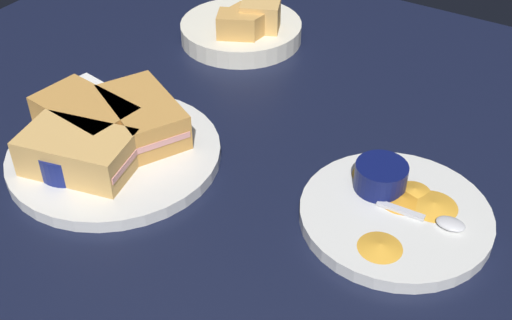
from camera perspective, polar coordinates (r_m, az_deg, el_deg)
ground_plane at (r=87.60cm, az=-4.17°, el=0.63°), size 110.00×110.00×3.00cm
plate_sandwich_main at (r=85.21cm, az=-12.08°, el=0.48°), size 26.71×26.71×1.60cm
sandwich_half_near at (r=85.76cm, az=-9.74°, el=3.74°), size 15.04×12.70×4.80cm
sandwich_half_far at (r=86.89cm, az=-14.45°, el=3.50°), size 14.02×9.15×4.80cm
sandwich_half_extra at (r=81.16cm, az=-15.13°, el=0.63°), size 14.49×10.32×4.80cm
ramekin_dark_sauce at (r=81.82cm, az=-15.93°, el=0.29°), size 7.40×7.40×3.38cm
spoon_by_dark_ramekin at (r=83.41cm, az=-11.97°, el=0.58°), size 6.42×9.18×0.80cm
plate_chips_companion at (r=76.29cm, az=11.92°, el=-4.72°), size 21.62×21.62×1.60cm
ramekin_light_gravy at (r=77.36cm, az=10.73°, el=-1.33°), size 6.10×6.10×3.21cm
spoon_by_gravy_ramekin at (r=74.84cm, az=15.39°, el=-5.19°), size 9.91×2.35×0.80cm
plantain_chip_scatter at (r=76.43cm, az=12.50°, el=-3.61°), size 15.39×16.96×0.60cm
bread_basket_rear at (r=109.41cm, az=-1.16°, el=11.23°), size 19.78×19.78×7.43cm
paper_napkin_folded at (r=98.44cm, az=-14.60°, el=5.24°), size 12.36×10.72×0.40cm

